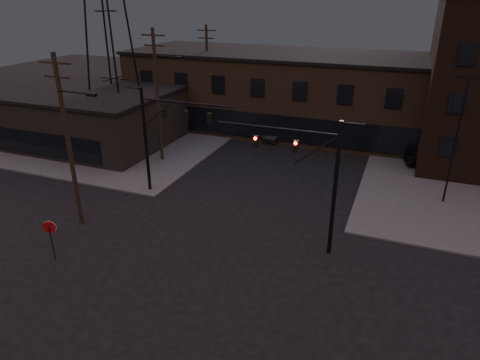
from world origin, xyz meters
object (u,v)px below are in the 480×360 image
traffic_signal_far (160,130)px  parked_car_lot_a (431,159)px  traffic_signal_near (315,172)px  car_crossing (278,131)px  stop_sign (50,231)px

traffic_signal_far → parked_car_lot_a: (18.91, 12.96, -4.12)m
parked_car_lot_a → traffic_signal_near: bearing=141.7°
traffic_signal_near → parked_car_lot_a: traffic_signal_near is taller
parked_car_lot_a → car_crossing: (-14.73, 3.10, -0.10)m
traffic_signal_far → stop_sign: bearing=-97.3°
car_crossing → parked_car_lot_a: bearing=-4.7°
traffic_signal_far → car_crossing: bearing=75.4°
traffic_signal_near → stop_sign: 15.17m
traffic_signal_far → stop_sign: traffic_signal_far is taller
stop_sign → car_crossing: size_ratio=0.51×
stop_sign → parked_car_lot_a: bearing=48.7°
traffic_signal_near → parked_car_lot_a: size_ratio=1.83×
traffic_signal_near → car_crossing: bearing=112.0°
traffic_signal_far → parked_car_lot_a: traffic_signal_far is taller
car_crossing → traffic_signal_near: bearing=-60.8°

